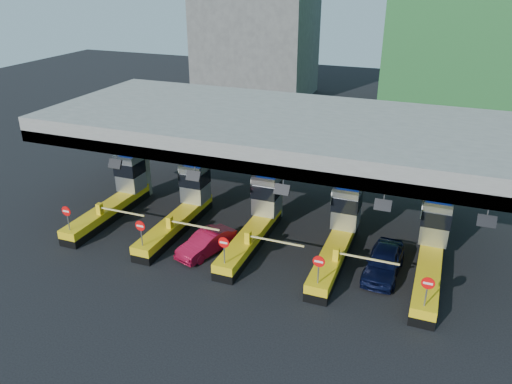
% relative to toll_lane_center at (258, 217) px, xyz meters
% --- Properties ---
extents(ground, '(120.00, 120.00, 0.00)m').
position_rel_toll_lane_center_xyz_m(ground, '(-0.00, -0.28, -1.40)').
color(ground, black).
rests_on(ground, ground).
extents(toll_canopy, '(28.00, 12.09, 7.00)m').
position_rel_toll_lane_center_xyz_m(toll_canopy, '(-0.00, 2.59, 4.74)').
color(toll_canopy, slate).
rests_on(toll_canopy, ground).
extents(toll_lane_far_left, '(4.43, 8.00, 4.16)m').
position_rel_toll_lane_center_xyz_m(toll_lane_far_left, '(-10.00, 0.00, 0.00)').
color(toll_lane_far_left, black).
rests_on(toll_lane_far_left, ground).
extents(toll_lane_left, '(4.43, 8.00, 4.16)m').
position_rel_toll_lane_center_xyz_m(toll_lane_left, '(-5.00, 0.00, 0.00)').
color(toll_lane_left, black).
rests_on(toll_lane_left, ground).
extents(toll_lane_center, '(4.43, 8.00, 4.16)m').
position_rel_toll_lane_center_xyz_m(toll_lane_center, '(0.00, 0.00, 0.00)').
color(toll_lane_center, black).
rests_on(toll_lane_center, ground).
extents(toll_lane_right, '(4.43, 8.00, 4.16)m').
position_rel_toll_lane_center_xyz_m(toll_lane_right, '(5.00, 0.00, 0.00)').
color(toll_lane_right, black).
rests_on(toll_lane_right, ground).
extents(toll_lane_far_right, '(4.43, 8.00, 4.16)m').
position_rel_toll_lane_center_xyz_m(toll_lane_far_right, '(10.00, 0.00, 0.00)').
color(toll_lane_far_right, black).
rests_on(toll_lane_far_right, ground).
extents(bg_building_concrete, '(14.00, 10.00, 18.00)m').
position_rel_toll_lane_center_xyz_m(bg_building_concrete, '(-14.00, 35.72, 7.60)').
color(bg_building_concrete, '#4C4C49').
rests_on(bg_building_concrete, ground).
extents(van, '(1.98, 4.48, 1.50)m').
position_rel_toll_lane_center_xyz_m(van, '(7.71, -1.33, -0.65)').
color(van, black).
rests_on(van, ground).
extents(red_car, '(2.50, 4.12, 1.28)m').
position_rel_toll_lane_center_xyz_m(red_car, '(-2.12, -2.79, -0.76)').
color(red_car, maroon).
rests_on(red_car, ground).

